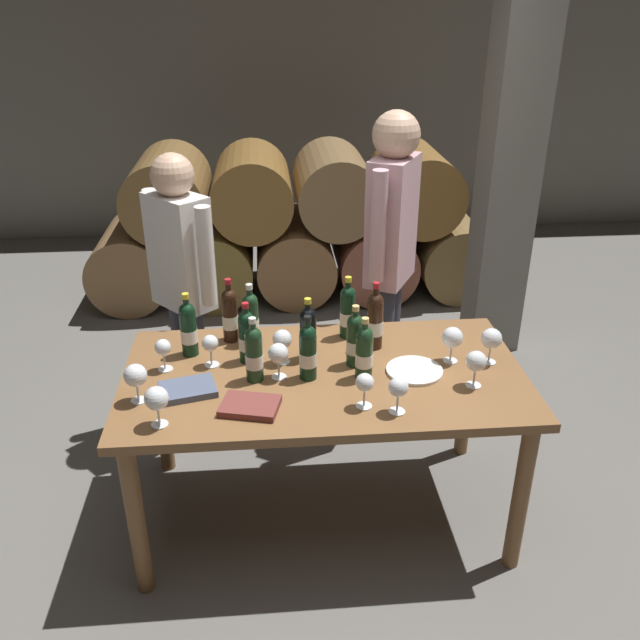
% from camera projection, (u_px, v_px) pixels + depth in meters
% --- Properties ---
extents(ground_plane, '(14.00, 14.00, 0.00)m').
position_uv_depth(ground_plane, '(324.00, 510.00, 3.17)').
color(ground_plane, '#66635E').
extents(cellar_back_wall, '(10.00, 0.24, 2.80)m').
position_uv_depth(cellar_back_wall, '(284.00, 85.00, 6.29)').
color(cellar_back_wall, slate).
rests_on(cellar_back_wall, ground_plane).
extents(barrel_stack, '(3.12, 0.90, 1.15)m').
position_uv_depth(barrel_stack, '(294.00, 226.00, 5.25)').
color(barrel_stack, brown).
rests_on(barrel_stack, ground_plane).
extents(stone_pillar, '(0.32, 0.32, 2.60)m').
position_uv_depth(stone_pillar, '(511.00, 155.00, 4.12)').
color(stone_pillar, slate).
rests_on(stone_pillar, ground_plane).
extents(dining_table, '(1.70, 0.90, 0.76)m').
position_uv_depth(dining_table, '(324.00, 391.00, 2.87)').
color(dining_table, brown).
rests_on(dining_table, ground_plane).
extents(wine_bottle_0, '(0.07, 0.07, 0.29)m').
position_uv_depth(wine_bottle_0, '(308.00, 333.00, 2.89)').
color(wine_bottle_0, black).
rests_on(wine_bottle_0, dining_table).
extents(wine_bottle_1, '(0.07, 0.07, 0.30)m').
position_uv_depth(wine_bottle_1, '(348.00, 311.00, 3.07)').
color(wine_bottle_1, black).
rests_on(wine_bottle_1, dining_table).
extents(wine_bottle_2, '(0.07, 0.07, 0.31)m').
position_uv_depth(wine_bottle_2, '(230.00, 314.00, 3.04)').
color(wine_bottle_2, black).
rests_on(wine_bottle_2, dining_table).
extents(wine_bottle_3, '(0.07, 0.07, 0.28)m').
position_uv_depth(wine_bottle_3, '(247.00, 336.00, 2.87)').
color(wine_bottle_3, black).
rests_on(wine_bottle_3, dining_table).
extents(wine_bottle_4, '(0.07, 0.07, 0.29)m').
position_uv_depth(wine_bottle_4, '(188.00, 328.00, 2.92)').
color(wine_bottle_4, black).
rests_on(wine_bottle_4, dining_table).
extents(wine_bottle_5, '(0.07, 0.07, 0.29)m').
position_uv_depth(wine_bottle_5, '(308.00, 351.00, 2.74)').
color(wine_bottle_5, black).
rests_on(wine_bottle_5, dining_table).
extents(wine_bottle_6, '(0.07, 0.07, 0.29)m').
position_uv_depth(wine_bottle_6, '(251.00, 318.00, 3.01)').
color(wine_bottle_6, '#19381E').
rests_on(wine_bottle_6, dining_table).
extents(wine_bottle_7, '(0.07, 0.07, 0.28)m').
position_uv_depth(wine_bottle_7, '(364.00, 352.00, 2.74)').
color(wine_bottle_7, '#19381E').
rests_on(wine_bottle_7, dining_table).
extents(wine_bottle_8, '(0.07, 0.07, 0.28)m').
position_uv_depth(wine_bottle_8, '(355.00, 339.00, 2.84)').
color(wine_bottle_8, '#19381E').
rests_on(wine_bottle_8, dining_table).
extents(wine_bottle_9, '(0.07, 0.07, 0.29)m').
position_uv_depth(wine_bottle_9, '(254.00, 353.00, 2.73)').
color(wine_bottle_9, '#19381E').
rests_on(wine_bottle_9, dining_table).
extents(wine_bottle_10, '(0.07, 0.07, 0.32)m').
position_uv_depth(wine_bottle_10, '(375.00, 320.00, 2.97)').
color(wine_bottle_10, black).
rests_on(wine_bottle_10, dining_table).
extents(wine_glass_0, '(0.07, 0.07, 0.15)m').
position_uv_depth(wine_glass_0, '(365.00, 384.00, 2.56)').
color(wine_glass_0, white).
rests_on(wine_glass_0, dining_table).
extents(wine_glass_1, '(0.08, 0.08, 0.16)m').
position_uv_depth(wine_glass_1, '(282.00, 340.00, 2.86)').
color(wine_glass_1, white).
rests_on(wine_glass_1, dining_table).
extents(wine_glass_2, '(0.09, 0.09, 0.16)m').
position_uv_depth(wine_glass_2, '(476.00, 362.00, 2.69)').
color(wine_glass_2, white).
rests_on(wine_glass_2, dining_table).
extents(wine_glass_3, '(0.09, 0.09, 0.16)m').
position_uv_depth(wine_glass_3, '(278.00, 354.00, 2.75)').
color(wine_glass_3, white).
rests_on(wine_glass_3, dining_table).
extents(wine_glass_4, '(0.08, 0.08, 0.15)m').
position_uv_depth(wine_glass_4, '(398.00, 388.00, 2.52)').
color(wine_glass_4, white).
rests_on(wine_glass_4, dining_table).
extents(wine_glass_5, '(0.09, 0.09, 0.16)m').
position_uv_depth(wine_glass_5, '(157.00, 399.00, 2.44)').
color(wine_glass_5, white).
rests_on(wine_glass_5, dining_table).
extents(wine_glass_6, '(0.09, 0.09, 0.16)m').
position_uv_depth(wine_glass_6, '(452.00, 338.00, 2.87)').
color(wine_glass_6, white).
rests_on(wine_glass_6, dining_table).
extents(wine_glass_7, '(0.07, 0.07, 0.15)m').
position_uv_depth(wine_glass_7, '(210.00, 344.00, 2.84)').
color(wine_glass_7, white).
rests_on(wine_glass_7, dining_table).
extents(wine_glass_8, '(0.07, 0.07, 0.14)m').
position_uv_depth(wine_glass_8, '(163.00, 349.00, 2.81)').
color(wine_glass_8, white).
rests_on(wine_glass_8, dining_table).
extents(wine_glass_9, '(0.09, 0.09, 0.16)m').
position_uv_depth(wine_glass_9, '(135.00, 376.00, 2.59)').
color(wine_glass_9, white).
rests_on(wine_glass_9, dining_table).
extents(wine_glass_10, '(0.09, 0.09, 0.16)m').
position_uv_depth(wine_glass_10, '(491.00, 339.00, 2.86)').
color(wine_glass_10, white).
rests_on(wine_glass_10, dining_table).
extents(tasting_notebook, '(0.25, 0.21, 0.03)m').
position_uv_depth(tasting_notebook, '(188.00, 389.00, 2.69)').
color(tasting_notebook, '#4C5670').
rests_on(tasting_notebook, dining_table).
extents(leather_ledger, '(0.25, 0.21, 0.03)m').
position_uv_depth(leather_ledger, '(250.00, 406.00, 2.58)').
color(leather_ledger, brown).
rests_on(leather_ledger, dining_table).
extents(serving_plate, '(0.24, 0.24, 0.01)m').
position_uv_depth(serving_plate, '(414.00, 371.00, 2.83)').
color(serving_plate, white).
rests_on(serving_plate, dining_table).
extents(sommelier_presenting, '(0.31, 0.44, 1.72)m').
position_uv_depth(sommelier_presenting, '(391.00, 246.00, 3.41)').
color(sommelier_presenting, '#383842').
rests_on(sommelier_presenting, ground_plane).
extents(taster_seated_left, '(0.36, 0.39, 1.54)m').
position_uv_depth(taster_seated_left, '(182.00, 277.00, 3.35)').
color(taster_seated_left, '#383842').
rests_on(taster_seated_left, ground_plane).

